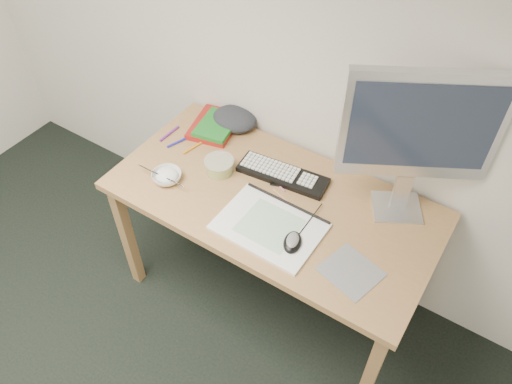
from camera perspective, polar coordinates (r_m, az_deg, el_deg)
desk at (r=2.18m, az=1.87°, el=-2.16°), size 1.40×0.70×0.75m
mousepad at (r=1.91m, az=10.79°, el=-8.92°), size 0.24×0.23×0.00m
sketchpad at (r=2.01m, az=1.54°, el=-3.93°), size 0.42×0.30×0.01m
keyboard at (r=2.20m, az=3.07°, el=1.98°), size 0.42×0.17×0.02m
monitor at (r=1.88m, az=18.21°, el=6.65°), size 0.52×0.31×0.66m
mouse at (r=1.93m, az=4.21°, el=-5.52°), size 0.10×0.13×0.04m
rice_bowl at (r=2.21m, az=-10.14°, el=1.72°), size 0.15×0.15×0.04m
chopsticks at (r=2.19m, az=-10.82°, el=1.87°), size 0.24×0.02×0.02m
fruit_tub at (r=2.21m, az=-4.21°, el=3.00°), size 0.14×0.14×0.07m
book_red at (r=2.46m, az=-4.77°, el=7.60°), size 0.26×0.30×0.03m
book_green at (r=2.42m, az=-4.48°, el=7.64°), size 0.20×0.25×0.02m
cloth_lump at (r=2.45m, az=-2.46°, el=8.34°), size 0.23×0.21×0.08m
pencil_pink at (r=2.19m, az=2.04°, el=1.44°), size 0.16×0.08×0.01m
pencil_tan at (r=2.10m, az=3.46°, el=-0.99°), size 0.16×0.06×0.01m
pencil_black at (r=2.16m, az=4.20°, el=0.44°), size 0.19×0.07×0.01m
marker_blue at (r=2.40m, az=-8.86°, el=5.69°), size 0.05×0.12×0.01m
marker_orange at (r=2.36m, az=-7.18°, el=5.08°), size 0.04×0.12×0.01m
marker_purple at (r=2.45m, az=-9.88°, el=6.60°), size 0.02×0.13×0.01m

